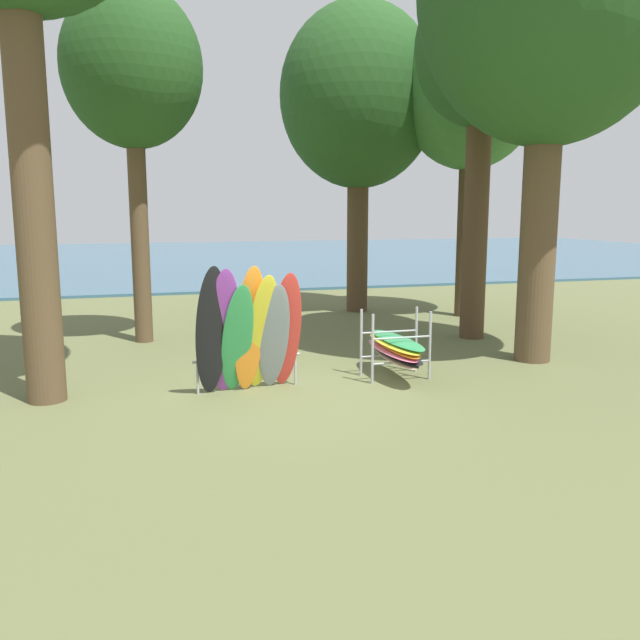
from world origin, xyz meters
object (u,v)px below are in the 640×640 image
(board_storage_rack, at_px, (395,348))
(tree_deep_back, at_px, (482,58))
(tree_far_left_back, at_px, (359,98))
(tree_far_right_back, at_px, (132,71))
(tree_mid_behind, at_px, (470,88))
(leaning_board_pile, at_px, (249,334))

(board_storage_rack, bearing_deg, tree_deep_back, 43.37)
(tree_far_left_back, distance_m, board_storage_rack, 9.81)
(tree_far_left_back, relative_size, tree_far_right_back, 1.13)
(tree_far_right_back, relative_size, board_storage_rack, 3.70)
(tree_mid_behind, height_order, tree_far_right_back, tree_mid_behind)
(tree_far_right_back, bearing_deg, tree_deep_back, -12.39)
(tree_mid_behind, distance_m, tree_far_right_back, 9.04)
(board_storage_rack, bearing_deg, leaning_board_pile, -173.13)
(tree_mid_behind, relative_size, board_storage_rack, 4.04)
(tree_far_right_back, bearing_deg, board_storage_rack, -47.32)
(tree_far_left_back, height_order, tree_far_right_back, tree_far_left_back)
(tree_mid_behind, xyz_separation_m, board_storage_rack, (-4.58, -6.07, -5.76))
(tree_deep_back, relative_size, leaning_board_pile, 3.80)
(tree_mid_behind, relative_size, leaning_board_pile, 3.91)
(tree_mid_behind, relative_size, tree_deep_back, 1.03)
(tree_mid_behind, bearing_deg, board_storage_rack, -127.06)
(tree_far_right_back, xyz_separation_m, leaning_board_pile, (1.60, -5.05, -5.01))
(board_storage_rack, bearing_deg, tree_mid_behind, 52.94)
(tree_far_left_back, bearing_deg, tree_deep_back, -74.84)
(tree_far_right_back, bearing_deg, tree_far_left_back, 25.88)
(tree_far_left_back, height_order, board_storage_rack, tree_far_left_back)
(tree_far_left_back, bearing_deg, leaning_board_pile, -120.11)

